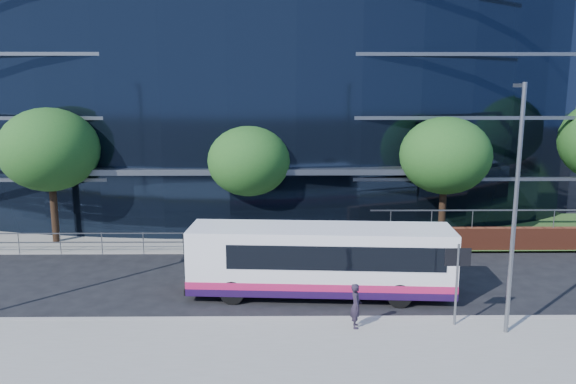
{
  "coord_description": "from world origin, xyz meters",
  "views": [
    {
      "loc": [
        -1.27,
        -19.21,
        8.05
      ],
      "look_at": [
        -0.99,
        8.0,
        2.87
      ],
      "focal_mm": 35.0,
      "sensor_mm": 36.0,
      "label": 1
    }
  ],
  "objects_px": {
    "streetlight_east": "(515,203)",
    "tree_far_c": "(445,156)",
    "tree_far_b": "(249,161)",
    "pedestrian": "(356,306)",
    "tree_dist_e": "(522,119)",
    "city_bus": "(322,260)",
    "street_sign": "(457,267)",
    "tree_far_a": "(49,150)"
  },
  "relations": [
    {
      "from": "streetlight_east",
      "to": "tree_far_b",
      "type": "bearing_deg",
      "value": 127.63
    },
    {
      "from": "tree_far_a",
      "to": "tree_far_b",
      "type": "bearing_deg",
      "value": 2.86
    },
    {
      "from": "tree_far_a",
      "to": "city_bus",
      "type": "xyz_separation_m",
      "value": [
        13.27,
        -7.54,
        -3.41
      ]
    },
    {
      "from": "tree_far_a",
      "to": "tree_far_c",
      "type": "bearing_deg",
      "value": 0.0
    },
    {
      "from": "tree_far_a",
      "to": "city_bus",
      "type": "distance_m",
      "value": 15.64
    },
    {
      "from": "tree_far_c",
      "to": "pedestrian",
      "type": "relative_size",
      "value": 4.32
    },
    {
      "from": "streetlight_east",
      "to": "pedestrian",
      "type": "height_order",
      "value": "streetlight_east"
    },
    {
      "from": "tree_far_b",
      "to": "tree_far_c",
      "type": "height_order",
      "value": "tree_far_c"
    },
    {
      "from": "city_bus",
      "to": "pedestrian",
      "type": "height_order",
      "value": "city_bus"
    },
    {
      "from": "tree_dist_e",
      "to": "streetlight_east",
      "type": "distance_m",
      "value": 45.85
    },
    {
      "from": "tree_far_a",
      "to": "streetlight_east",
      "type": "relative_size",
      "value": 0.87
    },
    {
      "from": "tree_dist_e",
      "to": "city_bus",
      "type": "xyz_separation_m",
      "value": [
        -23.73,
        -38.54,
        -3.09
      ]
    },
    {
      "from": "tree_far_a",
      "to": "pedestrian",
      "type": "height_order",
      "value": "tree_far_a"
    },
    {
      "from": "street_sign",
      "to": "tree_dist_e",
      "type": "xyz_separation_m",
      "value": [
        19.5,
        41.59,
        2.39
      ]
    },
    {
      "from": "street_sign",
      "to": "streetlight_east",
      "type": "distance_m",
      "value": 2.8
    },
    {
      "from": "street_sign",
      "to": "tree_far_c",
      "type": "height_order",
      "value": "tree_far_c"
    },
    {
      "from": "city_bus",
      "to": "tree_far_a",
      "type": "bearing_deg",
      "value": 153.99
    },
    {
      "from": "tree_far_b",
      "to": "pedestrian",
      "type": "relative_size",
      "value": 4.01
    },
    {
      "from": "city_bus",
      "to": "tree_far_b",
      "type": "bearing_deg",
      "value": 115.71
    },
    {
      "from": "streetlight_east",
      "to": "tree_far_c",
      "type": "bearing_deg",
      "value": 84.89
    },
    {
      "from": "pedestrian",
      "to": "streetlight_east",
      "type": "bearing_deg",
      "value": -93.5
    },
    {
      "from": "tree_far_c",
      "to": "city_bus",
      "type": "relative_size",
      "value": 0.64
    },
    {
      "from": "tree_far_b",
      "to": "pedestrian",
      "type": "bearing_deg",
      "value": -69.78
    },
    {
      "from": "street_sign",
      "to": "pedestrian",
      "type": "height_order",
      "value": "street_sign"
    },
    {
      "from": "streetlight_east",
      "to": "pedestrian",
      "type": "distance_m",
      "value": 6.02
    },
    {
      "from": "tree_far_a",
      "to": "tree_far_c",
      "type": "xyz_separation_m",
      "value": [
        20.0,
        0.0,
        -0.33
      ]
    },
    {
      "from": "tree_far_c",
      "to": "tree_dist_e",
      "type": "distance_m",
      "value": 35.36
    },
    {
      "from": "tree_dist_e",
      "to": "tree_far_b",
      "type": "bearing_deg",
      "value": -131.52
    },
    {
      "from": "street_sign",
      "to": "pedestrian",
      "type": "distance_m",
      "value": 3.58
    },
    {
      "from": "tree_far_b",
      "to": "pedestrian",
      "type": "xyz_separation_m",
      "value": [
        4.15,
        -11.27,
        -3.31
      ]
    },
    {
      "from": "tree_far_c",
      "to": "streetlight_east",
      "type": "bearing_deg",
      "value": -95.11
    },
    {
      "from": "tree_far_b",
      "to": "pedestrian",
      "type": "distance_m",
      "value": 12.45
    },
    {
      "from": "tree_dist_e",
      "to": "pedestrian",
      "type": "xyz_separation_m",
      "value": [
        -22.85,
        -41.77,
        -3.63
      ]
    },
    {
      "from": "street_sign",
      "to": "tree_far_a",
      "type": "xyz_separation_m",
      "value": [
        -17.5,
        10.59,
        2.71
      ]
    },
    {
      "from": "tree_dist_e",
      "to": "tree_far_a",
      "type": "bearing_deg",
      "value": -140.04
    },
    {
      "from": "tree_far_c",
      "to": "tree_dist_e",
      "type": "height_order",
      "value": "same"
    },
    {
      "from": "tree_far_b",
      "to": "tree_dist_e",
      "type": "height_order",
      "value": "tree_dist_e"
    },
    {
      "from": "tree_far_c",
      "to": "pedestrian",
      "type": "height_order",
      "value": "tree_far_c"
    },
    {
      "from": "tree_dist_e",
      "to": "tree_far_c",
      "type": "bearing_deg",
      "value": -118.74
    },
    {
      "from": "street_sign",
      "to": "streetlight_east",
      "type": "bearing_deg",
      "value": -21.36
    },
    {
      "from": "tree_far_a",
      "to": "pedestrian",
      "type": "xyz_separation_m",
      "value": [
        14.15,
        -10.77,
        -3.96
      ]
    },
    {
      "from": "tree_dist_e",
      "to": "pedestrian",
      "type": "distance_m",
      "value": 47.75
    }
  ]
}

